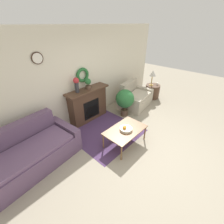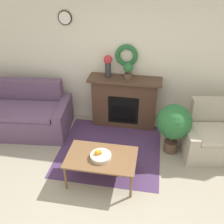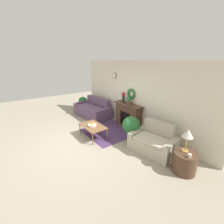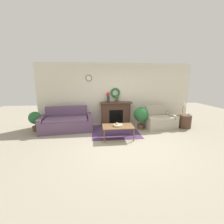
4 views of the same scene
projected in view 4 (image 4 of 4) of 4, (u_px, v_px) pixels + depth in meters
name	position (u px, v px, depth m)	size (l,w,h in m)	color
ground_plane	(126.00, 144.00, 4.70)	(16.00, 16.00, 0.00)	#9E937F
floor_rug	(115.00, 131.00, 5.89)	(1.80, 1.76, 0.01)	#4C335B
wall_back	(116.00, 94.00, 6.68)	(6.80, 0.15, 2.70)	beige
fireplace	(116.00, 113.00, 6.65)	(1.39, 0.41, 1.04)	#4C3323
couch_left	(67.00, 122.00, 5.99)	(2.08, 1.17, 0.92)	#604766
loveseat_right	(159.00, 120.00, 6.36)	(1.44, 1.06, 0.90)	#B2A893
coffee_table	(118.00, 127.00, 5.11)	(1.06, 0.66, 0.45)	brown
fruit_bowl	(118.00, 125.00, 5.08)	(0.32, 0.32, 0.12)	beige
side_table_by_loveseat	(184.00, 121.00, 6.36)	(0.57, 0.57, 0.54)	#4C3323
table_lamp	(183.00, 104.00, 6.25)	(0.27, 0.27, 0.60)	#B28E42
mug	(189.00, 114.00, 6.21)	(0.08, 0.08, 0.09)	silver
vase_on_mantel_left	(108.00, 96.00, 6.46)	(0.16, 0.16, 0.42)	#2D2D33
potted_plant_on_mantel	(117.00, 98.00, 6.50)	(0.18, 0.18, 0.31)	brown
potted_plant_floor_by_couch	(35.00, 119.00, 5.87)	(0.48, 0.48, 0.77)	brown
potted_plant_floor_by_loveseat	(141.00, 115.00, 6.04)	(0.60, 0.60, 0.92)	brown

